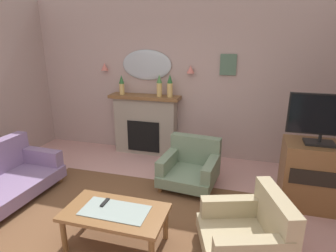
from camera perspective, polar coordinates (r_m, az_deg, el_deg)
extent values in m
cube|color=#C6938E|center=(3.56, -10.33, -21.96)|extent=(6.60, 6.26, 0.10)
cube|color=#B29993|center=(5.33, 1.51, 9.64)|extent=(6.60, 0.10, 2.93)
cube|color=brown|center=(3.66, -8.95, -19.44)|extent=(3.20, 2.40, 0.01)
cube|color=gray|center=(5.49, -4.56, 0.02)|extent=(1.20, 0.28, 1.10)
cube|color=black|center=(5.46, -4.88, -1.99)|extent=(0.64, 0.12, 0.60)
cube|color=brown|center=(5.33, -4.78, 5.91)|extent=(1.36, 0.36, 0.06)
cylinder|color=tan|center=(5.46, -9.36, 7.45)|extent=(0.09, 0.09, 0.21)
cone|color=#2D6633|center=(5.43, -9.46, 9.36)|extent=(0.10, 0.10, 0.16)
cylinder|color=tan|center=(5.18, -1.77, 7.38)|extent=(0.10, 0.10, 0.25)
cone|color=#4C8447|center=(5.15, -1.79, 9.62)|extent=(0.10, 0.10, 0.16)
cylinder|color=tan|center=(5.13, 0.38, 7.31)|extent=(0.10, 0.10, 0.25)
cone|color=#2D6633|center=(5.09, 0.39, 9.60)|extent=(0.10, 0.10, 0.16)
ellipsoid|color=#B2BCC6|center=(5.38, -4.37, 12.29)|extent=(0.96, 0.06, 0.56)
cone|color=#D17066|center=(5.69, -12.78, 11.69)|extent=(0.14, 0.14, 0.14)
cone|color=#D17066|center=(5.11, 4.62, 11.44)|extent=(0.14, 0.14, 0.14)
cube|color=#4C6B56|center=(5.08, 12.16, 12.10)|extent=(0.28, 0.03, 0.36)
cube|color=brown|center=(3.17, -10.71, -16.87)|extent=(1.10, 0.60, 0.04)
cube|color=#8C9E99|center=(3.16, -10.74, -16.51)|extent=(0.72, 0.36, 0.01)
cylinder|color=brown|center=(3.36, -20.43, -20.19)|extent=(0.06, 0.06, 0.40)
cylinder|color=brown|center=(3.68, -15.95, -16.12)|extent=(0.06, 0.06, 0.40)
cylinder|color=brown|center=(3.33, -0.50, -19.32)|extent=(0.06, 0.06, 0.40)
cube|color=black|center=(3.29, -12.71, -14.96)|extent=(0.04, 0.16, 0.02)
cube|color=gray|center=(4.52, -30.96, -11.54)|extent=(0.91, 1.73, 0.18)
cube|color=gray|center=(4.91, -24.61, -5.63)|extent=(0.76, 0.19, 0.24)
cylinder|color=brown|center=(4.83, -21.13, -10.13)|extent=(0.07, 0.07, 0.10)
cylinder|color=brown|center=(5.26, -26.97, -8.59)|extent=(0.07, 0.07, 0.10)
cube|color=gray|center=(4.37, 4.26, -10.03)|extent=(0.88, 0.88, 0.16)
cube|color=gray|center=(4.54, 5.64, -4.73)|extent=(0.81, 0.24, 0.45)
cube|color=gray|center=(4.38, 0.04, -7.10)|extent=(0.21, 0.73, 0.22)
cube|color=gray|center=(4.21, 8.79, -8.43)|extent=(0.21, 0.73, 0.22)
cylinder|color=brown|center=(4.25, -1.68, -12.80)|extent=(0.06, 0.06, 0.10)
cylinder|color=brown|center=(4.07, 7.45, -14.47)|extent=(0.06, 0.06, 0.10)
cylinder|color=brown|center=(4.81, 1.54, -8.99)|extent=(0.06, 0.06, 0.10)
cylinder|color=brown|center=(4.65, 9.57, -10.25)|extent=(0.06, 0.06, 0.10)
cube|color=tan|center=(3.23, 14.43, -21.71)|extent=(1.01, 1.01, 0.16)
cube|color=tan|center=(3.16, 21.02, -16.52)|extent=(0.41, 0.81, 0.45)
cube|color=tan|center=(3.38, 12.99, -15.64)|extent=(0.73, 0.36, 0.22)
cube|color=tan|center=(2.87, 16.84, -22.92)|extent=(0.73, 0.36, 0.22)
cylinder|color=brown|center=(3.50, 6.88, -20.44)|extent=(0.06, 0.06, 0.10)
cylinder|color=brown|center=(3.66, 18.06, -19.33)|extent=(0.06, 0.06, 0.10)
cube|color=brown|center=(4.25, 27.43, -8.84)|extent=(0.80, 0.56, 0.90)
cube|color=black|center=(3.96, 28.37, -9.44)|extent=(0.68, 0.02, 0.20)
cube|color=black|center=(4.06, 28.40, -3.05)|extent=(0.36, 0.24, 0.03)
cylinder|color=black|center=(4.04, 28.53, -2.18)|extent=(0.04, 0.04, 0.10)
cube|color=black|center=(3.96, 29.17, 2.05)|extent=(0.84, 0.04, 0.52)
cube|color=black|center=(3.94, 29.24, 1.97)|extent=(0.80, 0.01, 0.48)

